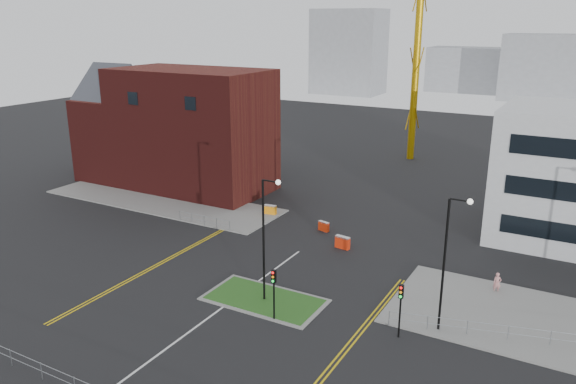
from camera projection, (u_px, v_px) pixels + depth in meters
name	position (u px, v px, depth m)	size (l,w,h in m)	color
ground	(169.00, 347.00, 34.58)	(200.00, 200.00, 0.00)	black
pavement_left	(161.00, 201.00, 62.24)	(28.00, 8.00, 0.12)	slate
island_kerb	(264.00, 300.00, 40.31)	(8.60, 4.60, 0.08)	slate
grass_island	(264.00, 299.00, 40.31)	(8.00, 4.00, 0.12)	#20531B
brick_building	(172.00, 129.00, 66.63)	(24.20, 10.07, 14.24)	#481312
streetlamp_island	(266.00, 230.00, 38.63)	(1.46, 0.36, 9.18)	black
streetlamp_right_near	(448.00, 254.00, 34.70)	(1.46, 0.36, 9.18)	black
traffic_light_island	(274.00, 285.00, 36.95)	(0.28, 0.33, 3.65)	black
traffic_light_right	(401.00, 301.00, 34.89)	(0.28, 0.33, 3.65)	black
railing_left	(204.00, 219.00, 54.51)	(6.05, 0.05, 1.10)	gray
railing_right	(551.00, 335.00, 34.39)	(19.05, 5.05, 1.10)	gray
centre_line	(190.00, 332.00, 36.25)	(0.15, 30.00, 0.01)	silver
yellow_left_a	(165.00, 260.00, 47.12)	(0.12, 24.00, 0.01)	gold
yellow_left_b	(168.00, 260.00, 46.98)	(0.12, 24.00, 0.01)	gold
yellow_right_a	(350.00, 341.00, 35.16)	(0.12, 20.00, 0.01)	gold
yellow_right_b	(354.00, 343.00, 35.02)	(0.12, 20.00, 0.01)	gold
skyline_a	(349.00, 52.00, 150.10)	(18.00, 12.00, 22.00)	gray
skyline_b	(555.00, 68.00, 136.02)	(24.00, 12.00, 16.00)	gray
skyline_d	(485.00, 70.00, 153.34)	(30.00, 12.00, 12.00)	gray
pedestrian	(497.00, 283.00, 41.22)	(0.57, 0.38, 1.57)	#D58B89
barrier_left	(270.00, 210.00, 57.73)	(1.31, 0.59, 1.06)	orange
barrier_mid	(342.00, 242.00, 49.30)	(1.38, 0.64, 1.12)	red
barrier_right	(324.00, 226.00, 53.41)	(1.16, 0.64, 0.93)	#FF350E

